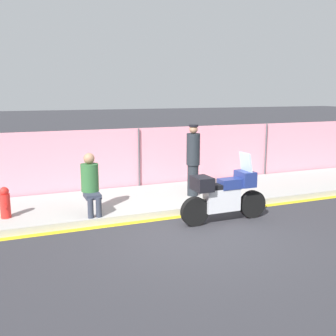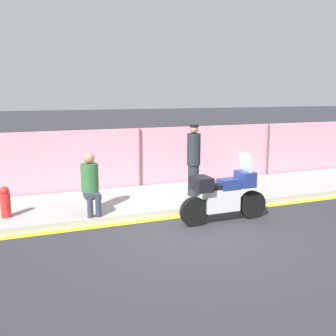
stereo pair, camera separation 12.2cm
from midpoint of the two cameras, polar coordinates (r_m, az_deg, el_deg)
ground_plane at (r=8.13m, az=4.02°, el=-9.61°), size 120.00×120.00×0.00m
sidewalk at (r=10.39m, az=-2.30°, el=-4.54°), size 32.68×2.60×0.16m
curb_paint_stripe at (r=9.17m, az=0.68°, el=-7.16°), size 32.68×0.18×0.01m
storefront_fence at (r=11.50m, az=-4.69°, el=1.21°), size 31.05×0.16×1.83m
motorcycle at (r=8.79m, az=7.74°, el=-3.83°), size 2.11×0.51×1.53m
officer_standing at (r=10.27m, az=3.33°, el=1.25°), size 0.35×0.35×1.87m
person_seated_on_curb at (r=8.96m, az=-11.58°, el=-1.77°), size 0.40×0.70×1.36m
fire_hydrant at (r=9.25m, az=-22.92°, el=-4.66°), size 0.22×0.27×0.69m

